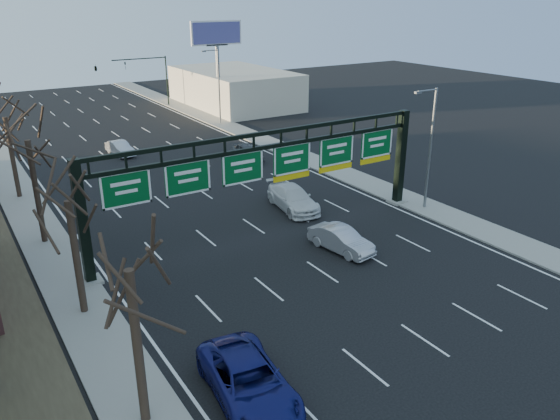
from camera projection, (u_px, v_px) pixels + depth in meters
ground at (344, 286)px, 30.23m from camera, size 160.00×160.00×0.00m
sidewalk_left at (31, 217)px, 39.45m from camera, size 3.00×120.00×0.12m
sidewalk_right at (317, 162)px, 52.28m from camera, size 3.00×120.00×0.12m
lane_markings at (194, 186)px, 45.89m from camera, size 21.60×120.00×0.01m
sign_gantry at (270, 170)px, 34.87m from camera, size 24.60×1.20×7.20m
building_right_distant at (234, 88)px, 78.47m from camera, size 12.00×20.00×5.00m
tree_near at (125, 242)px, 17.93m from camera, size 3.60×3.60×8.86m
tree_gantry at (64, 180)px, 25.11m from camera, size 3.60×3.60×8.48m
tree_mid at (24, 124)px, 32.66m from camera, size 3.60×3.60×9.24m
tree_far at (2, 103)px, 40.63m from camera, size 3.60×3.60×8.86m
streetlight_near at (430, 143)px, 39.30m from camera, size 2.15×0.22×9.00m
streetlight_far at (218, 83)px, 65.92m from camera, size 2.15×0.22×9.00m
billboard_right at (217, 45)px, 69.62m from camera, size 7.00×0.50×12.00m
traffic_signal_mast at (123, 70)px, 74.11m from camera, size 10.16×0.54×7.00m
car_blue_suv at (249, 381)px, 21.54m from camera, size 3.53×6.33×1.67m
car_silver_sedan at (341, 240)px, 34.17m from camera, size 2.25×4.75×1.50m
car_white_wagon at (293, 198)px, 40.85m from camera, size 3.19×6.06×1.68m
car_grey_far at (248, 152)px, 52.91m from camera, size 2.29×4.74×1.56m
car_silver_distant at (120, 148)px, 54.61m from camera, size 1.97×4.36×1.39m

